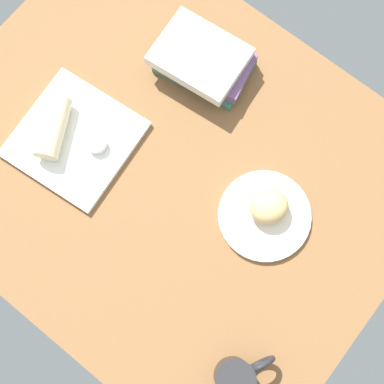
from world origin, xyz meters
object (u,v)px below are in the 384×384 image
(scone_pastry, at_px, (269,206))
(coffee_mug, at_px, (237,377))
(sauce_cup, at_px, (97,144))
(book_stack, at_px, (203,61))
(square_plate, at_px, (75,139))
(breakfast_wrap, at_px, (53,128))
(round_plate, at_px, (264,216))

(scone_pastry, relative_size, coffee_mug, 0.69)
(sauce_cup, xyz_separation_m, book_stack, (0.06, 0.31, 0.01))
(square_plate, height_order, breakfast_wrap, breakfast_wrap)
(breakfast_wrap, relative_size, coffee_mug, 1.13)
(breakfast_wrap, distance_m, book_stack, 0.38)
(coffee_mug, bearing_deg, book_stack, 133.67)
(round_plate, xyz_separation_m, scone_pastry, (-0.00, 0.01, 0.04))
(sauce_cup, bearing_deg, breakfast_wrap, -160.36)
(scone_pastry, bearing_deg, round_plate, -74.12)
(square_plate, xyz_separation_m, sauce_cup, (0.05, 0.02, 0.02))
(scone_pastry, xyz_separation_m, coffee_mug, (0.16, -0.32, 0.01))
(book_stack, bearing_deg, breakfast_wrap, -115.41)
(book_stack, bearing_deg, square_plate, -110.05)
(scone_pastry, xyz_separation_m, sauce_cup, (-0.39, -0.12, -0.02))
(breakfast_wrap, xyz_separation_m, book_stack, (0.16, 0.34, -0.00))
(round_plate, height_order, sauce_cup, sauce_cup)
(sauce_cup, distance_m, coffee_mug, 0.59)
(breakfast_wrap, bearing_deg, sauce_cup, 172.05)
(round_plate, xyz_separation_m, coffee_mug, (0.15, -0.31, 0.04))
(round_plate, relative_size, sauce_cup, 4.60)
(book_stack, height_order, coffee_mug, coffee_mug)
(book_stack, distance_m, coffee_mug, 0.70)
(breakfast_wrap, bearing_deg, square_plate, 172.05)
(sauce_cup, relative_size, breakfast_wrap, 0.32)
(round_plate, xyz_separation_m, sauce_cup, (-0.40, -0.11, 0.02))
(round_plate, relative_size, book_stack, 0.88)
(coffee_mug, bearing_deg, square_plate, 163.16)
(scone_pastry, height_order, square_plate, scone_pastry)
(scone_pastry, xyz_separation_m, breakfast_wrap, (-0.49, -0.16, 0.00))
(square_plate, relative_size, breakfast_wrap, 1.79)
(scone_pastry, distance_m, coffee_mug, 0.36)
(round_plate, bearing_deg, scone_pastry, 105.88)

